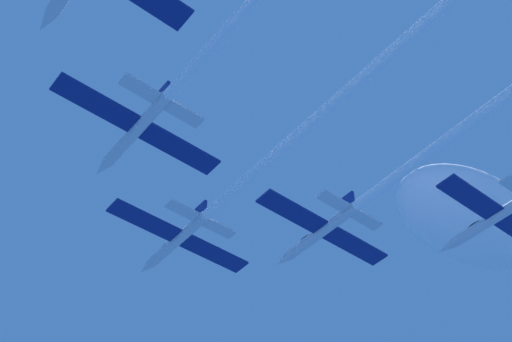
{
  "coord_description": "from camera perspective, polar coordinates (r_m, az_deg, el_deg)",
  "views": [
    {
      "loc": [
        -33.5,
        -57.74,
        -53.14
      ],
      "look_at": [
        -0.1,
        -16.21,
        0.01
      ],
      "focal_mm": 47.21,
      "sensor_mm": 36.0,
      "label": 1
    }
  ],
  "objects": [
    {
      "name": "jet_lead",
      "position": [
        73.43,
        1.78,
        1.55
      ],
      "size": [
        19.61,
        65.85,
        3.25
      ],
      "color": "silver"
    },
    {
      "name": "cloud_wispy",
      "position": [
        112.03,
        17.81,
        -3.92
      ],
      "size": [
        29.82,
        16.4,
        10.44
      ],
      "primitive_type": "ellipsoid",
      "color": "white"
    },
    {
      "name": "jet_right_wing",
      "position": [
        73.85,
        17.46,
        3.8
      ],
      "size": [
        19.61,
        72.83,
        3.25
      ],
      "color": "silver"
    }
  ]
}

